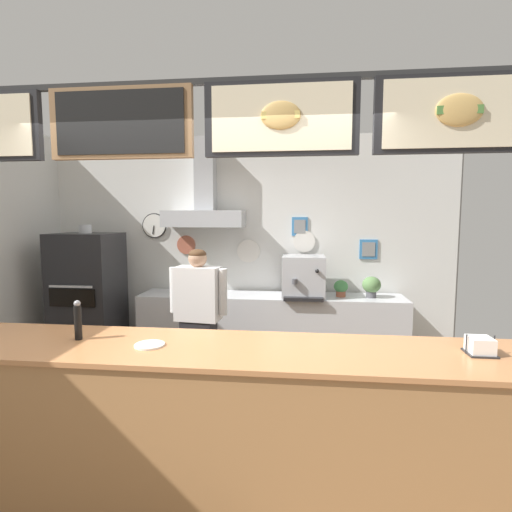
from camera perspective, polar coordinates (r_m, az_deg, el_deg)
ground_plane at (r=3.31m, az=-7.25°, el=-28.45°), size 6.21×6.21×0.00m
back_wall_assembly at (r=4.88m, az=-1.84°, el=1.96°), size 5.17×2.51×2.88m
service_counter at (r=2.71m, az=-9.48°, el=-23.56°), size 4.52×0.71×1.07m
back_prep_counter at (r=4.79m, az=2.13°, el=-11.28°), size 3.15×0.55×0.93m
pizza_oven at (r=5.07m, az=-23.37°, el=-6.35°), size 0.71×0.68×1.77m
shop_worker at (r=3.79m, az=-8.42°, el=-10.03°), size 0.57×0.27×1.56m
espresso_machine at (r=4.60m, az=6.97°, el=-3.01°), size 0.49×0.53×0.48m
potted_sage at (r=4.71m, az=16.58°, el=-4.20°), size 0.21×0.21×0.25m
potted_oregano at (r=4.68m, az=12.35°, el=-4.56°), size 0.16×0.16×0.20m
potted_thyme at (r=4.80m, az=-8.97°, el=-3.94°), size 0.17×0.17×0.22m
pepper_grinder at (r=2.79m, az=-24.68°, el=-8.56°), size 0.05×0.05×0.26m
condiment_plate at (r=2.54m, az=-15.36°, el=-12.46°), size 0.18×0.18×0.01m
napkin_holder at (r=2.65m, az=30.02°, el=-11.42°), size 0.16×0.15×0.11m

